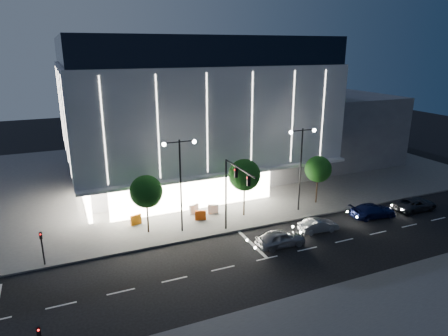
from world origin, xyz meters
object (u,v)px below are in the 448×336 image
barrier_a (136,220)px  tree_right (318,170)px  tree_left (147,193)px  car_third (373,211)px  barrier_c (200,215)px  street_lamp_west (180,172)px  car_fourth (415,204)px  street_lamp_east (301,157)px  traffic_mast (232,185)px  barrier_b (194,209)px  ped_signal_far (42,245)px  car_lead (281,238)px  barrier_d (213,209)px  tree_mid (245,177)px  car_second (318,225)px

barrier_a → tree_right: bearing=-22.0°
tree_left → car_third: tree_left is taller
barrier_c → car_third: bearing=-1.6°
street_lamp_west → tree_right: bearing=3.6°
tree_left → car_fourth: bearing=-11.8°
street_lamp_east → barrier_c: 11.92m
traffic_mast → barrier_b: (-1.63, 6.12, -4.38)m
street_lamp_west → tree_right: size_ratio=1.63×
street_lamp_east → barrier_a: size_ratio=8.18×
ped_signal_far → car_third: (31.15, -2.92, -1.18)m
street_lamp_east → car_lead: size_ratio=2.02×
tree_left → street_lamp_east: bearing=-3.7°
street_lamp_west → barrier_b: 6.76m
car_fourth → barrier_d: 21.72m
car_third → barrier_a: bearing=77.7°
tree_mid → traffic_mast: bearing=-129.4°
car_third → barrier_d: (-14.91, 7.06, -0.06)m
ped_signal_far → barrier_c: (14.46, 3.17, -1.24)m
street_lamp_east → car_fourth: (11.65, -4.77, -5.27)m
street_lamp_east → tree_mid: (-5.97, 1.02, -1.62)m
traffic_mast → street_lamp_west: bearing=146.4°
tree_mid → barrier_d: bearing=149.9°
barrier_b → street_lamp_west: bearing=-142.2°
traffic_mast → street_lamp_west: 4.89m
car_third → barrier_a: size_ratio=4.46×
street_lamp_west → barrier_d: bearing=31.9°
traffic_mast → car_second: traffic_mast is taller
barrier_a → barrier_d: bearing=-19.5°
traffic_mast → tree_right: bearing=17.0°
barrier_c → barrier_a: bearing=-174.9°
tree_right → car_third: 7.03m
car_lead → barrier_c: car_lead is taller
car_fourth → traffic_mast: bearing=84.5°
street_lamp_west → street_lamp_east: size_ratio=1.00×
car_lead → car_third: car_lead is taller
car_fourth → ped_signal_far: bearing=85.3°
ped_signal_far → car_second: 24.22m
traffic_mast → car_fourth: traffic_mast is taller
street_lamp_west → barrier_c: size_ratio=8.18×
tree_mid → car_third: size_ratio=1.25×
tree_mid → tree_right: size_ratio=1.12×
street_lamp_east → car_second: street_lamp_east is taller
tree_right → barrier_b: bearing=169.9°
traffic_mast → barrier_a: size_ratio=6.43×
car_fourth → barrier_c: size_ratio=4.47×
barrier_d → barrier_c: bearing=-126.9°
street_lamp_west → barrier_d: 7.28m
car_second → barrier_d: (-7.70, 7.64, 0.01)m
street_lamp_east → traffic_mast: bearing=-163.5°
traffic_mast → ped_signal_far: traffic_mast is taller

